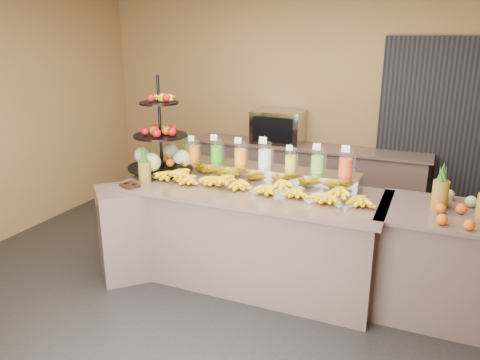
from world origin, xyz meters
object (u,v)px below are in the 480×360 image
Objects in this scene: condiment_caddy at (130,185)px; banana_heap at (255,183)px; pitcher_tray at (265,174)px; right_fruit_pile at (458,208)px; oven_warmer at (278,127)px; fruit_stand at (165,149)px.

banana_heap is at bearing 18.02° from condiment_caddy.
pitcher_tray is 1.75m from right_fruit_pile.
oven_warmer is at bearing 104.48° from pitcher_tray.
fruit_stand is at bearing 170.03° from banana_heap.
oven_warmer reaches higher than banana_heap.
fruit_stand reaches higher than pitcher_tray.
right_fruit_pile is (1.73, -0.28, 0.00)m from pitcher_tray.
banana_heap is 2.17× the size of fruit_stand.
right_fruit_pile is 2.91m from oven_warmer.
condiment_caddy is at bearing -172.19° from right_fruit_pile.
condiment_caddy is (-0.06, -0.55, -0.24)m from fruit_stand.
condiment_caddy is (-1.13, -0.37, -0.06)m from banana_heap.
pitcher_tray is at bearing -76.59° from oven_warmer.
right_fruit_pile reaches higher than condiment_caddy.
oven_warmer is (-0.45, 1.97, 0.14)m from banana_heap.
fruit_stand is (-1.07, 0.19, 0.18)m from banana_heap.
condiment_caddy is 2.44m from oven_warmer.
banana_heap is at bearing -78.28° from oven_warmer.
fruit_stand is 1.54× the size of oven_warmer.
right_fruit_pile is at bearing -22.72° from fruit_stand.
pitcher_tray reaches higher than condiment_caddy.
condiment_caddy is 2.87m from right_fruit_pile.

